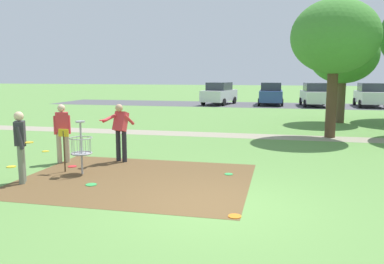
{
  "coord_description": "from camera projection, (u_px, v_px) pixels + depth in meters",
  "views": [
    {
      "loc": [
        1.25,
        -7.36,
        2.59
      ],
      "look_at": [
        -1.09,
        3.03,
        1.0
      ],
      "focal_mm": 36.85,
      "sensor_mm": 36.0,
      "label": 1
    }
  ],
  "objects": [
    {
      "name": "ground_plane",
      "position": [
        212.0,
        206.0,
        7.76
      ],
      "size": [
        160.0,
        160.0,
        0.0
      ],
      "primitive_type": "plane",
      "color": "#5B8942"
    },
    {
      "name": "dirt_tee_pad",
      "position": [
        136.0,
        179.0,
        9.71
      ],
      "size": [
        5.6,
        4.4,
        0.01
      ],
      "primitive_type": "cube",
      "color": "brown",
      "rests_on": "ground"
    },
    {
      "name": "disc_golf_basket",
      "position": [
        79.0,
        145.0,
        10.15
      ],
      "size": [
        0.98,
        0.58,
        1.39
      ],
      "color": "#9E9EA3",
      "rests_on": "ground"
    },
    {
      "name": "player_foreground_watching",
      "position": [
        62.0,
        130.0,
        11.4
      ],
      "size": [
        0.48,
        0.45,
        1.71
      ],
      "color": "tan",
      "rests_on": "ground"
    },
    {
      "name": "player_throwing",
      "position": [
        120.0,
        129.0,
        11.52
      ],
      "size": [
        0.71,
        1.01,
        1.71
      ],
      "color": "#232328",
      "rests_on": "ground"
    },
    {
      "name": "player_waiting_left",
      "position": [
        21.0,
        143.0,
        9.28
      ],
      "size": [
        0.45,
        0.49,
        1.71
      ],
      "color": "slate",
      "rests_on": "ground"
    },
    {
      "name": "frisbee_near_basket",
      "position": [
        46.0,
        151.0,
        13.16
      ],
      "size": [
        0.23,
        0.23,
        0.02
      ],
      "primitive_type": "cylinder",
      "color": "gold",
      "rests_on": "ground"
    },
    {
      "name": "frisbee_mid_grass",
      "position": [
        91.0,
        185.0,
        9.21
      ],
      "size": [
        0.26,
        0.26,
        0.02
      ],
      "primitive_type": "cylinder",
      "color": "green",
      "rests_on": "ground"
    },
    {
      "name": "frisbee_far_left",
      "position": [
        235.0,
        216.0,
        7.18
      ],
      "size": [
        0.24,
        0.24,
        0.02
      ],
      "primitive_type": "cylinder",
      "color": "orange",
      "rests_on": "ground"
    },
    {
      "name": "frisbee_far_right",
      "position": [
        72.0,
        166.0,
        11.01
      ],
      "size": [
        0.24,
        0.24,
        0.02
      ],
      "primitive_type": "cylinder",
      "color": "red",
      "rests_on": "ground"
    },
    {
      "name": "frisbee_scattered_a",
      "position": [
        11.0,
        167.0,
        10.99
      ],
      "size": [
        0.25,
        0.25,
        0.02
      ],
      "primitive_type": "cylinder",
      "color": "gold",
      "rests_on": "ground"
    },
    {
      "name": "frisbee_scattered_b",
      "position": [
        229.0,
        174.0,
        10.17
      ],
      "size": [
        0.21,
        0.21,
        0.02
      ],
      "primitive_type": "cylinder",
      "color": "green",
      "rests_on": "ground"
    },
    {
      "name": "tree_mid_left",
      "position": [
        335.0,
        37.0,
        15.51
      ],
      "size": [
        3.44,
        3.44,
        5.49
      ],
      "color": "#4C3823",
      "rests_on": "ground"
    },
    {
      "name": "tree_mid_center",
      "position": [
        343.0,
        55.0,
        20.33
      ],
      "size": [
        3.49,
        3.49,
        5.03
      ],
      "color": "brown",
      "rests_on": "ground"
    },
    {
      "name": "parking_lot_strip",
      "position": [
        265.0,
        105.0,
        32.44
      ],
      "size": [
        36.0,
        6.0,
        0.01
      ],
      "primitive_type": "cube",
      "color": "#4C4C51",
      "rests_on": "ground"
    },
    {
      "name": "parked_car_leftmost",
      "position": [
        219.0,
        93.0,
        32.86
      ],
      "size": [
        2.64,
        4.48,
        1.84
      ],
      "color": "silver",
      "rests_on": "ground"
    },
    {
      "name": "parked_car_center_left",
      "position": [
        271.0,
        94.0,
        32.41
      ],
      "size": [
        2.04,
        4.23,
        1.84
      ],
      "color": "#2D4784",
      "rests_on": "ground"
    },
    {
      "name": "parked_car_center_right",
      "position": [
        315.0,
        95.0,
        31.16
      ],
      "size": [
        2.23,
        4.33,
        1.84
      ],
      "color": "silver",
      "rests_on": "ground"
    },
    {
      "name": "parked_car_rightmost",
      "position": [
        370.0,
        95.0,
        30.67
      ],
      "size": [
        2.03,
        4.23,
        1.84
      ],
      "color": "silver",
      "rests_on": "ground"
    },
    {
      "name": "gravel_path",
      "position": [
        249.0,
        136.0,
        16.42
      ],
      "size": [
        40.0,
        1.33,
        0.0
      ],
      "primitive_type": "cube",
      "color": "gray",
      "rests_on": "ground"
    }
  ]
}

